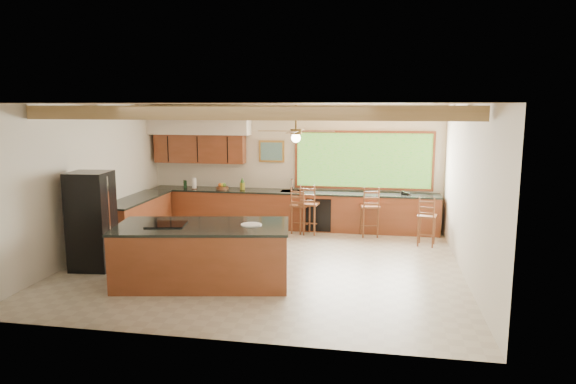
# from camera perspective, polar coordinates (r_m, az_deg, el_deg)

# --- Properties ---
(ground) EXTENTS (7.20, 7.20, 0.00)m
(ground) POSITION_cam_1_polar(r_m,az_deg,el_deg) (9.85, -2.52, -7.95)
(ground) COLOR #BBB29B
(ground) RESTS_ON ground
(room_shell) EXTENTS (7.27, 6.54, 3.02)m
(room_shell) POSITION_cam_1_polar(r_m,az_deg,el_deg) (10.10, -2.74, 5.29)
(room_shell) COLOR beige
(room_shell) RESTS_ON ground
(counter_run) EXTENTS (7.12, 3.10, 1.23)m
(counter_run) POSITION_cam_1_polar(r_m,az_deg,el_deg) (12.30, -3.70, -2.18)
(counter_run) COLOR brown
(counter_run) RESTS_ON ground
(island) EXTENTS (3.06, 1.83, 1.02)m
(island) POSITION_cam_1_polar(r_m,az_deg,el_deg) (8.82, -9.41, -6.79)
(island) COLOR brown
(island) RESTS_ON ground
(refrigerator) EXTENTS (0.76, 0.74, 1.79)m
(refrigerator) POSITION_cam_1_polar(r_m,az_deg,el_deg) (10.00, -20.98, -3.01)
(refrigerator) COLOR black
(refrigerator) RESTS_ON ground
(bar_stool_a) EXTENTS (0.47, 0.47, 1.19)m
(bar_stool_a) POSITION_cam_1_polar(r_m,az_deg,el_deg) (11.88, 2.35, -1.41)
(bar_stool_a) COLOR brown
(bar_stool_a) RESTS_ON ground
(bar_stool_b) EXTENTS (0.50, 0.50, 1.11)m
(bar_stool_b) POSITION_cam_1_polar(r_m,az_deg,el_deg) (11.92, 1.38, -1.59)
(bar_stool_b) COLOR brown
(bar_stool_b) RESTS_ON ground
(bar_stool_c) EXTENTS (0.45, 0.45, 1.07)m
(bar_stool_c) POSITION_cam_1_polar(r_m,az_deg,el_deg) (11.27, 15.21, -2.70)
(bar_stool_c) COLOR brown
(bar_stool_c) RESTS_ON ground
(bar_stool_d) EXTENTS (0.49, 0.49, 1.16)m
(bar_stool_d) POSITION_cam_1_polar(r_m,az_deg,el_deg) (11.78, 9.06, -1.69)
(bar_stool_d) COLOR brown
(bar_stool_d) RESTS_ON ground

